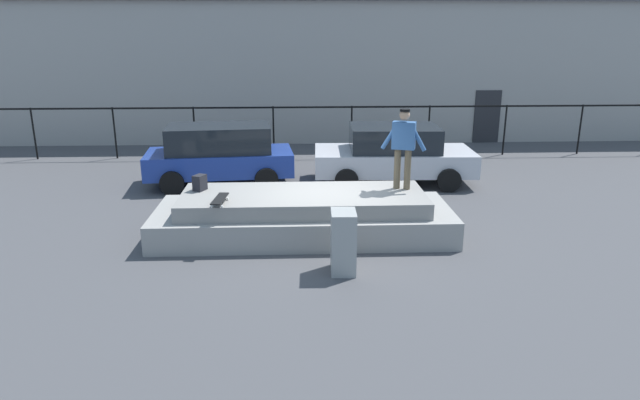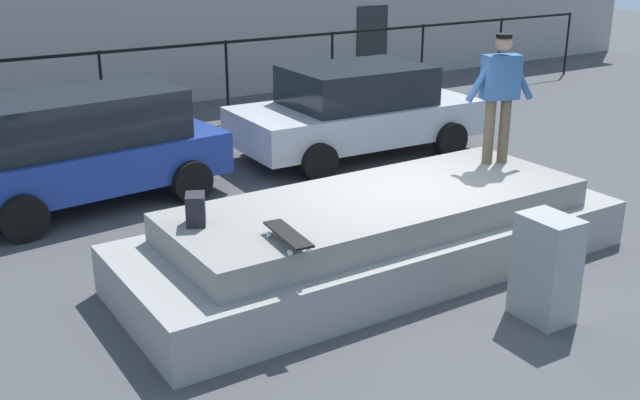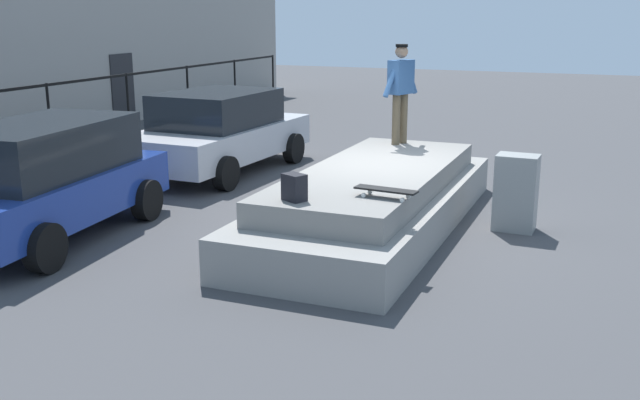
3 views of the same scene
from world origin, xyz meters
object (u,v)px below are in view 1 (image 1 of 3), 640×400
object	(u,v)px
skateboarder	(403,143)
car_silver_sedan_mid	(394,154)
skateboard	(220,199)
car_blue_hatchback_near	(220,153)
utility_box	(343,242)
backpack	(200,183)

from	to	relation	value
skateboarder	car_silver_sedan_mid	world-z (taller)	skateboarder
skateboard	car_blue_hatchback_near	world-z (taller)	car_blue_hatchback_near
skateboarder	utility_box	distance (m)	2.98
car_blue_hatchback_near	utility_box	world-z (taller)	car_blue_hatchback_near
skateboarder	car_silver_sedan_mid	bearing A→B (deg)	82.71
skateboarder	utility_box	bearing A→B (deg)	-123.01
car_blue_hatchback_near	skateboard	bearing A→B (deg)	-82.73
backpack	car_silver_sedan_mid	size ratio (longest dim) A/B	0.07
car_blue_hatchback_near	backpack	bearing A→B (deg)	-88.89
skateboarder	skateboard	distance (m)	3.99
car_blue_hatchback_near	utility_box	xyz separation A→B (m)	(2.95, -6.16, -0.32)
backpack	car_blue_hatchback_near	distance (m)	3.88
car_silver_sedan_mid	utility_box	distance (m)	6.47
backpack	car_blue_hatchback_near	xyz separation A→B (m)	(-0.08, 3.87, -0.19)
backpack	utility_box	bearing A→B (deg)	77.17
skateboard	car_silver_sedan_mid	xyz separation A→B (m)	(4.28, 4.87, -0.18)
utility_box	backpack	bearing A→B (deg)	143.04
skateboard	utility_box	world-z (taller)	utility_box
skateboarder	car_blue_hatchback_near	distance (m)	5.99
skateboard	backpack	xyz separation A→B (m)	(-0.55, 1.00, 0.07)
skateboarder	utility_box	size ratio (longest dim) A/B	1.51
car_blue_hatchback_near	utility_box	size ratio (longest dim) A/B	3.67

